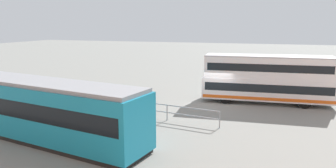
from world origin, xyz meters
TOP-DOWN VIEW (x-y plane):
  - ground_plane at (0.00, 0.00)m, footprint 160.00×160.00m
  - double_decker_bus at (-3.78, -1.38)m, footprint 10.29×3.24m
  - tram_yellow at (8.13, 11.07)m, footprint 13.93×5.05m
  - pedestrian_near_railing at (5.74, 3.71)m, footprint 0.45×0.45m
  - pedestrian_railing at (2.34, 5.70)m, footprint 7.24×1.09m
  - info_sign at (8.13, 5.67)m, footprint 1.10×0.16m

SIDE VIEW (x-z plane):
  - ground_plane at x=0.00m, z-range 0.00..0.00m
  - pedestrian_railing at x=2.34m, z-range 0.20..1.28m
  - pedestrian_near_railing at x=5.74m, z-range 0.12..1.75m
  - info_sign at x=8.13m, z-range 0.44..2.73m
  - tram_yellow at x=8.13m, z-range 0.06..3.38m
  - double_decker_bus at x=-3.78m, z-range 0.03..3.89m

